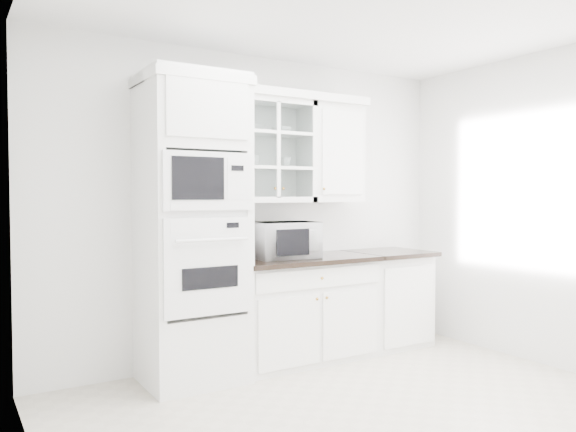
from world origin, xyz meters
TOP-DOWN VIEW (x-y plane):
  - ground at (0.00, 0.00)m, footprint 4.00×3.50m
  - room_shell at (0.00, 0.43)m, footprint 4.00×3.50m
  - oven_column at (-0.75, 1.42)m, footprint 0.76×0.68m
  - base_cabinet_run at (0.28, 1.45)m, footprint 1.32×0.67m
  - extra_base_cabinet at (1.28, 1.45)m, footprint 0.72×0.67m
  - upper_cabinet_glass at (0.03, 1.58)m, footprint 0.80×0.33m
  - upper_cabinet_solid at (0.71, 1.58)m, footprint 0.55×0.33m
  - crown_molding at (-0.07, 1.56)m, footprint 2.14×0.38m
  - countertop_microwave at (0.11, 1.44)m, footprint 0.59×0.51m
  - bowl_a at (-0.14, 1.59)m, footprint 0.24×0.24m
  - bowl_b at (0.17, 1.60)m, footprint 0.23×0.23m
  - cup_a at (-0.14, 1.57)m, footprint 0.12×0.12m
  - cup_b at (0.19, 1.58)m, footprint 0.10×0.10m

SIDE VIEW (x-z plane):
  - ground at x=0.00m, z-range 0.00..0.01m
  - base_cabinet_run at x=0.28m, z-range 0.00..0.92m
  - extra_base_cabinet at x=1.28m, z-range 0.00..0.92m
  - countertop_microwave at x=0.11m, z-range 0.92..1.23m
  - oven_column at x=-0.75m, z-range 0.00..2.40m
  - cup_b at x=0.19m, z-range 1.71..1.80m
  - cup_a at x=-0.14m, z-range 1.71..1.80m
  - room_shell at x=0.00m, z-range 0.43..3.13m
  - upper_cabinet_glass at x=0.03m, z-range 1.40..2.30m
  - upper_cabinet_solid at x=0.71m, z-range 1.40..2.30m
  - bowl_b at x=0.17m, z-range 2.01..2.07m
  - bowl_a at x=-0.14m, z-range 2.01..2.07m
  - crown_molding at x=-0.07m, z-range 2.30..2.37m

